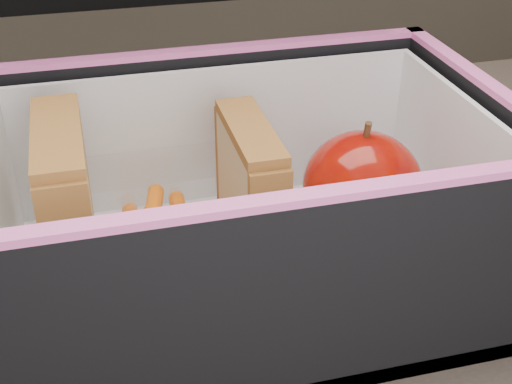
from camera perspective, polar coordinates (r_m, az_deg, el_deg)
lunch_bag at (r=0.46m, az=-1.09°, el=0.40°), size 0.33×0.36×0.29m
plastic_tub at (r=0.46m, az=-7.30°, el=-3.37°), size 0.16×0.11×0.07m
sandwich_left at (r=0.45m, az=-14.75°, el=-1.63°), size 0.03×0.10×0.11m
sandwich_right at (r=0.46m, az=-0.44°, el=-0.35°), size 0.03×0.09×0.10m
carrot_sticks at (r=0.47m, az=-7.34°, el=-4.54°), size 0.06×0.14×0.03m
paper_napkin at (r=0.51m, az=8.64°, el=-3.54°), size 0.09×0.09×0.01m
red_apple at (r=0.49m, az=8.50°, el=0.48°), size 0.08×0.08×0.09m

